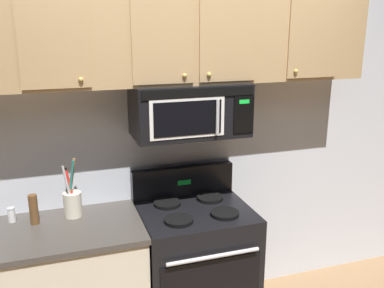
# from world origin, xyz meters

# --- Properties ---
(back_wall) EXTENTS (5.20, 0.10, 2.70)m
(back_wall) POSITION_xyz_m (0.00, 0.79, 1.35)
(back_wall) COLOR silver
(back_wall) RESTS_ON ground_plane
(stove_range) EXTENTS (0.76, 0.69, 1.12)m
(stove_range) POSITION_xyz_m (0.00, 0.42, 0.47)
(stove_range) COLOR black
(stove_range) RESTS_ON ground_plane
(over_range_microwave) EXTENTS (0.76, 0.43, 0.35)m
(over_range_microwave) POSITION_xyz_m (-0.00, 0.54, 1.58)
(over_range_microwave) COLOR black
(upper_cabinets) EXTENTS (2.50, 0.36, 0.55)m
(upper_cabinets) POSITION_xyz_m (-0.00, 0.57, 2.02)
(upper_cabinets) COLOR tan
(utensil_crock_cream) EXTENTS (0.12, 0.12, 0.40)m
(utensil_crock_cream) POSITION_xyz_m (-0.80, 0.59, 1.01)
(utensil_crock_cream) COLOR beige
(utensil_crock_cream) RESTS_ON counter_segment
(salt_shaker) EXTENTS (0.05, 0.05, 0.10)m
(salt_shaker) POSITION_xyz_m (-1.17, 0.62, 0.95)
(salt_shaker) COLOR white
(salt_shaker) RESTS_ON counter_segment
(pepper_mill) EXTENTS (0.06, 0.06, 0.20)m
(pepper_mill) POSITION_xyz_m (-1.03, 0.55, 1.00)
(pepper_mill) COLOR brown
(pepper_mill) RESTS_ON counter_segment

